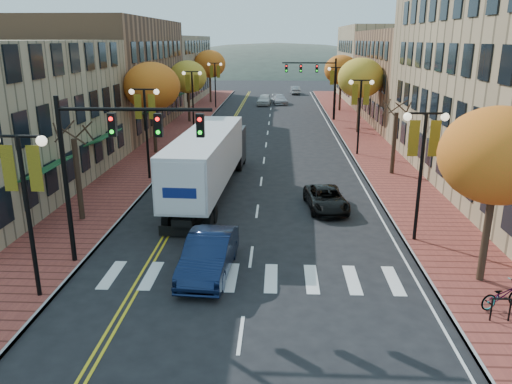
# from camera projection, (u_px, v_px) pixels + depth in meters

# --- Properties ---
(ground) EXTENTS (200.00, 200.00, 0.00)m
(ground) POSITION_uv_depth(u_px,v_px,m) (245.00, 303.00, 17.88)
(ground) COLOR black
(ground) RESTS_ON ground
(sidewalk_left) EXTENTS (4.00, 85.00, 0.15)m
(sidewalk_left) POSITION_uv_depth(u_px,v_px,m) (176.00, 134.00, 49.28)
(sidewalk_left) COLOR brown
(sidewalk_left) RESTS_ON ground
(sidewalk_right) EXTENTS (4.00, 85.00, 0.15)m
(sidewalk_right) POSITION_uv_depth(u_px,v_px,m) (360.00, 136.00, 48.49)
(sidewalk_right) COLOR brown
(sidewalk_right) RESTS_ON ground
(building_left_mid) EXTENTS (12.00, 24.00, 11.00)m
(building_left_mid) POSITION_uv_depth(u_px,v_px,m) (104.00, 75.00, 51.38)
(building_left_mid) COLOR brown
(building_left_mid) RESTS_ON ground
(building_left_far) EXTENTS (12.00, 26.00, 9.50)m
(building_left_far) POSITION_uv_depth(u_px,v_px,m) (160.00, 69.00, 75.47)
(building_left_far) COLOR #9E8966
(building_left_far) RESTS_ON ground
(building_right_mid) EXTENTS (15.00, 24.00, 10.00)m
(building_right_mid) POSITION_uv_depth(u_px,v_px,m) (435.00, 77.00, 55.69)
(building_right_mid) COLOR brown
(building_right_mid) RESTS_ON ground
(building_right_far) EXTENTS (15.00, 20.00, 11.00)m
(building_right_far) POSITION_uv_depth(u_px,v_px,m) (393.00, 63.00, 76.54)
(building_right_far) COLOR #9E8966
(building_right_far) RESTS_ON ground
(tree_left_a) EXTENTS (0.28, 0.28, 4.20)m
(tree_left_a) POSITION_uv_depth(u_px,v_px,m) (78.00, 180.00, 25.25)
(tree_left_a) COLOR #382619
(tree_left_a) RESTS_ON sidewalk_left
(tree_left_b) EXTENTS (4.48, 4.48, 7.21)m
(tree_left_b) POSITION_uv_depth(u_px,v_px,m) (152.00, 87.00, 39.59)
(tree_left_b) COLOR #382619
(tree_left_b) RESTS_ON sidewalk_left
(tree_left_c) EXTENTS (4.16, 4.16, 6.69)m
(tree_left_c) POSITION_uv_depth(u_px,v_px,m) (188.00, 77.00, 54.98)
(tree_left_c) COLOR #382619
(tree_left_c) RESTS_ON sidewalk_left
(tree_left_d) EXTENTS (4.61, 4.61, 7.42)m
(tree_left_d) POSITION_uv_depth(u_px,v_px,m) (210.00, 64.00, 72.00)
(tree_left_d) COLOR #382619
(tree_left_d) RESTS_ON sidewalk_left
(tree_right_a) EXTENTS (4.16, 4.16, 6.69)m
(tree_right_a) POSITION_uv_depth(u_px,v_px,m) (498.00, 156.00, 17.90)
(tree_right_a) COLOR #382619
(tree_right_a) RESTS_ON sidewalk_right
(tree_right_b) EXTENTS (0.28, 0.28, 4.20)m
(tree_right_b) POSITION_uv_depth(u_px,v_px,m) (394.00, 143.00, 34.00)
(tree_right_b) COLOR #382619
(tree_right_b) RESTS_ON sidewalk_right
(tree_right_c) EXTENTS (4.48, 4.48, 7.21)m
(tree_right_c) POSITION_uv_depth(u_px,v_px,m) (361.00, 78.00, 48.34)
(tree_right_c) COLOR #382619
(tree_right_c) RESTS_ON sidewalk_right
(tree_right_d) EXTENTS (4.35, 4.35, 7.00)m
(tree_right_d) POSITION_uv_depth(u_px,v_px,m) (341.00, 70.00, 63.66)
(tree_right_d) COLOR #382619
(tree_right_d) RESTS_ON sidewalk_right
(lamp_left_a) EXTENTS (1.96, 0.36, 6.05)m
(lamp_left_a) POSITION_uv_depth(u_px,v_px,m) (24.00, 186.00, 16.95)
(lamp_left_a) COLOR black
(lamp_left_a) RESTS_ON ground
(lamp_left_b) EXTENTS (1.96, 0.36, 6.05)m
(lamp_left_b) POSITION_uv_depth(u_px,v_px,m) (146.00, 116.00, 32.22)
(lamp_left_b) COLOR black
(lamp_left_b) RESTS_ON ground
(lamp_left_c) EXTENTS (1.96, 0.36, 6.05)m
(lamp_left_c) POSITION_uv_depth(u_px,v_px,m) (192.00, 89.00, 49.41)
(lamp_left_c) COLOR black
(lamp_left_c) RESTS_ON ground
(lamp_left_d) EXTENTS (1.96, 0.36, 6.05)m
(lamp_left_d) POSITION_uv_depth(u_px,v_px,m) (215.00, 76.00, 66.59)
(lamp_left_d) COLOR black
(lamp_left_d) RESTS_ON ground
(lamp_right_a) EXTENTS (1.96, 0.36, 6.05)m
(lamp_right_a) POSITION_uv_depth(u_px,v_px,m) (423.00, 152.00, 22.01)
(lamp_right_a) COLOR black
(lamp_right_a) RESTS_ON ground
(lamp_right_b) EXTENTS (1.96, 0.36, 6.05)m
(lamp_right_b) POSITION_uv_depth(u_px,v_px,m) (360.00, 102.00, 39.20)
(lamp_right_b) COLOR black
(lamp_right_b) RESTS_ON ground
(lamp_right_c) EXTENTS (1.96, 0.36, 6.05)m
(lamp_right_c) POSITION_uv_depth(u_px,v_px,m) (336.00, 83.00, 56.38)
(lamp_right_c) COLOR black
(lamp_right_c) RESTS_ON ground
(traffic_mast_near) EXTENTS (6.10, 0.35, 7.00)m
(traffic_mast_near) POSITION_uv_depth(u_px,v_px,m) (110.00, 150.00, 19.53)
(traffic_mast_near) COLOR black
(traffic_mast_near) RESTS_ON ground
(traffic_mast_far) EXTENTS (6.10, 0.34, 7.00)m
(traffic_mast_far) POSITION_uv_depth(u_px,v_px,m) (318.00, 77.00, 56.28)
(traffic_mast_far) COLOR black
(traffic_mast_far) RESTS_ON ground
(semi_truck) EXTENTS (3.28, 15.89, 3.95)m
(semi_truck) POSITION_uv_depth(u_px,v_px,m) (210.00, 156.00, 30.03)
(semi_truck) COLOR black
(semi_truck) RESTS_ON ground
(navy_sedan) EXTENTS (2.04, 5.07, 1.64)m
(navy_sedan) POSITION_uv_depth(u_px,v_px,m) (209.00, 255.00, 19.92)
(navy_sedan) COLOR black
(navy_sedan) RESTS_ON ground
(black_suv) EXTENTS (2.47, 4.59, 1.22)m
(black_suv) POSITION_uv_depth(u_px,v_px,m) (326.00, 199.00, 27.57)
(black_suv) COLOR black
(black_suv) RESTS_ON ground
(car_far_white) EXTENTS (2.29, 4.73, 1.56)m
(car_far_white) POSITION_uv_depth(u_px,v_px,m) (265.00, 100.00, 71.15)
(car_far_white) COLOR silver
(car_far_white) RESTS_ON ground
(car_far_silver) EXTENTS (2.41, 4.76, 1.33)m
(car_far_silver) POSITION_uv_depth(u_px,v_px,m) (280.00, 99.00, 72.37)
(car_far_silver) COLOR #A8A7AF
(car_far_silver) RESTS_ON ground
(car_far_oncoming) EXTENTS (1.76, 4.26, 1.37)m
(car_far_oncoming) POSITION_uv_depth(u_px,v_px,m) (295.00, 90.00, 85.38)
(car_far_oncoming) COLOR #95959B
(car_far_oncoming) RESTS_ON ground
(bicycle) EXTENTS (1.87, 1.22, 0.93)m
(bicycle) POSITION_uv_depth(u_px,v_px,m) (502.00, 295.00, 17.19)
(bicycle) COLOR gray
(bicycle) RESTS_ON sidewalk_right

